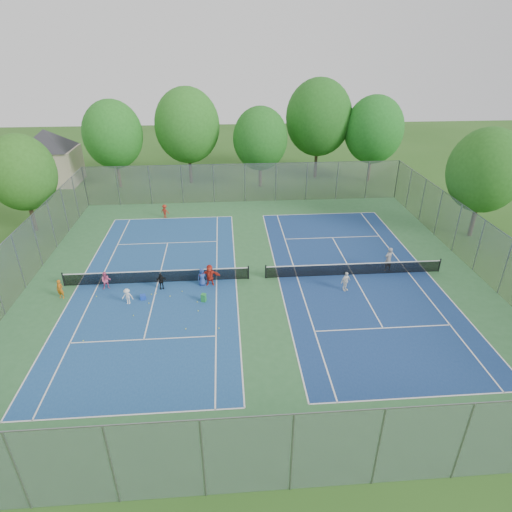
{
  "coord_description": "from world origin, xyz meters",
  "views": [
    {
      "loc": [
        -2.09,
        -26.3,
        15.46
      ],
      "look_at": [
        0.0,
        1.0,
        1.3
      ],
      "focal_mm": 30.0,
      "sensor_mm": 36.0,
      "label": 1
    }
  ],
  "objects_px": {
    "net_right": "(354,269)",
    "net_left": "(157,277)",
    "ball_hopper": "(204,298)",
    "instructor": "(388,259)",
    "ball_crate": "(143,297)"
  },
  "relations": [
    {
      "from": "net_left",
      "to": "net_right",
      "type": "height_order",
      "value": "same"
    },
    {
      "from": "ball_hopper",
      "to": "ball_crate",
      "type": "bearing_deg",
      "value": 171.63
    },
    {
      "from": "net_left",
      "to": "ball_hopper",
      "type": "xyz_separation_m",
      "value": [
        3.3,
        -2.68,
        -0.17
      ]
    },
    {
      "from": "net_left",
      "to": "ball_crate",
      "type": "distance_m",
      "value": 2.23
    },
    {
      "from": "net_right",
      "to": "net_left",
      "type": "bearing_deg",
      "value": 180.0
    },
    {
      "from": "net_left",
      "to": "ball_hopper",
      "type": "distance_m",
      "value": 4.25
    },
    {
      "from": "ball_hopper",
      "to": "instructor",
      "type": "relative_size",
      "value": 0.3
    },
    {
      "from": "instructor",
      "to": "ball_crate",
      "type": "bearing_deg",
      "value": -14.98
    },
    {
      "from": "ball_hopper",
      "to": "instructor",
      "type": "xyz_separation_m",
      "value": [
        13.36,
        3.14,
        0.65
      ]
    },
    {
      "from": "net_right",
      "to": "ball_hopper",
      "type": "bearing_deg",
      "value": -165.95
    },
    {
      "from": "ball_crate",
      "to": "ball_hopper",
      "type": "height_order",
      "value": "ball_hopper"
    },
    {
      "from": "ball_crate",
      "to": "instructor",
      "type": "relative_size",
      "value": 0.19
    },
    {
      "from": "ball_hopper",
      "to": "instructor",
      "type": "distance_m",
      "value": 13.74
    },
    {
      "from": "net_right",
      "to": "instructor",
      "type": "relative_size",
      "value": 6.89
    },
    {
      "from": "net_right",
      "to": "ball_crate",
      "type": "xyz_separation_m",
      "value": [
        -14.7,
        -2.09,
        -0.3
      ]
    }
  ]
}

